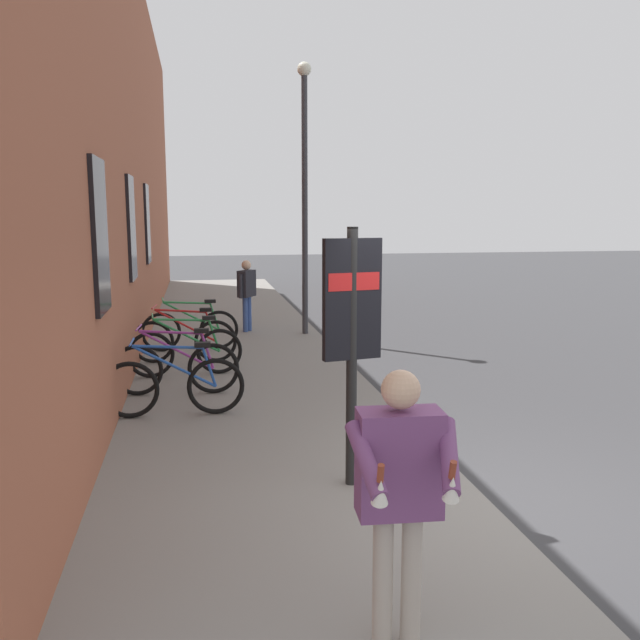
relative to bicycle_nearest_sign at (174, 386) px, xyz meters
The scene contains 12 objects.
ground 4.88m from the bicycle_nearest_sign, 51.89° to the right, with size 60.00×60.00×0.00m, color #38383A.
sidewalk_pavement 5.13m from the bicycle_nearest_sign, 12.10° to the right, with size 24.00×3.50×0.12m, color gray.
station_facade 6.89m from the bicycle_nearest_sign, ahead, with size 22.00×0.65×7.55m.
bicycle_nearest_sign is the anchor object (origin of this frame).
bicycle_under_window 1.02m from the bicycle_nearest_sign, ahead, with size 0.48×1.77×0.97m.
bicycle_end_of_row 2.11m from the bicycle_nearest_sign, ahead, with size 0.48×1.77×0.97m.
bicycle_beside_lamp 3.06m from the bicycle_nearest_sign, ahead, with size 0.48×1.77×0.97m.
bicycle_leaning_wall 4.08m from the bicycle_nearest_sign, ahead, with size 0.48×1.77×0.97m.
transit_info_sign 3.22m from the bicycle_nearest_sign, 145.39° to the right, with size 0.18×0.56×2.40m.
pedestrian_by_facade 6.06m from the bicycle_nearest_sign, 12.90° to the right, with size 0.49×0.43×1.52m.
tourist_with_hotdogs 5.09m from the bicycle_nearest_sign, 163.61° to the right, with size 0.58×0.64×1.67m.
street_lamp 6.59m from the bicycle_nearest_sign, 25.05° to the right, with size 0.28×0.28×5.45m.
Camera 1 is at (-5.30, 2.49, 2.66)m, focal length 37.70 mm.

